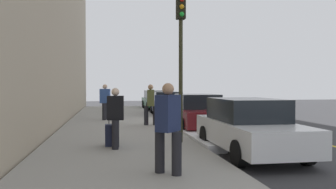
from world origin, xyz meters
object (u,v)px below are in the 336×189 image
object	(u,v)px
parked_car_green	(156,100)
rolling_suitcase	(109,135)
pedestrian_black_coat	(116,116)
traffic_light_pole	(181,44)
parked_car_navy	(167,104)
parked_car_white	(249,126)
pedestrian_navy_coat	(168,126)
parked_car_maroon	(198,112)
pedestrian_olive_coat	(151,103)
pedestrian_blue_coat	(105,101)

from	to	relation	value
parked_car_green	rolling_suitcase	size ratio (longest dim) A/B	4.46
pedestrian_black_coat	traffic_light_pole	bearing A→B (deg)	108.82
parked_car_navy	parked_car_white	world-z (taller)	same
pedestrian_black_coat	pedestrian_navy_coat	world-z (taller)	pedestrian_navy_coat
parked_car_green	rolling_suitcase	xyz separation A→B (m)	(17.76, -3.77, -0.30)
parked_car_green	rolling_suitcase	bearing A→B (deg)	-11.97
parked_car_white	pedestrian_navy_coat	bearing A→B (deg)	-48.57
parked_car_maroon	pedestrian_olive_coat	xyz separation A→B (m)	(-0.74, -1.94, 0.34)
parked_car_green	pedestrian_navy_coat	size ratio (longest dim) A/B	2.46
parked_car_navy	rolling_suitcase	world-z (taller)	parked_car_navy
pedestrian_black_coat	pedestrian_olive_coat	bearing A→B (deg)	163.49
parked_car_white	traffic_light_pole	world-z (taller)	traffic_light_pole
parked_car_maroon	parked_car_white	xyz separation A→B (m)	(5.47, -0.00, -0.00)
parked_car_green	parked_car_white	size ratio (longest dim) A/B	0.96
traffic_light_pole	parked_car_maroon	bearing A→B (deg)	158.68
parked_car_maroon	pedestrian_blue_coat	xyz separation A→B (m)	(-3.55, -3.94, 0.35)
parked_car_navy	parked_car_maroon	bearing A→B (deg)	1.16
pedestrian_blue_coat	rolling_suitcase	bearing A→B (deg)	1.35
parked_car_navy	parked_car_maroon	xyz separation A→B (m)	(6.95, 0.14, -0.00)
pedestrian_olive_coat	traffic_light_pole	world-z (taller)	traffic_light_pole
rolling_suitcase	pedestrian_blue_coat	bearing A→B (deg)	-178.65
pedestrian_blue_coat	pedestrian_olive_coat	distance (m)	3.45
pedestrian_black_coat	pedestrian_olive_coat	distance (m)	5.76
pedestrian_navy_coat	rolling_suitcase	distance (m)	3.64
parked_car_maroon	pedestrian_olive_coat	size ratio (longest dim) A/B	2.59
parked_car_white	pedestrian_olive_coat	world-z (taller)	pedestrian_olive_coat
parked_car_navy	rolling_suitcase	xyz separation A→B (m)	(11.34, -3.61, -0.30)
parked_car_green	parked_car_white	bearing A→B (deg)	-0.04
parked_car_navy	pedestrian_blue_coat	distance (m)	5.12
pedestrian_black_coat	pedestrian_olive_coat	xyz separation A→B (m)	(-5.53, 1.64, 0.07)
pedestrian_navy_coat	pedestrian_olive_coat	bearing A→B (deg)	175.38
parked_car_green	parked_car_maroon	bearing A→B (deg)	-0.05
parked_car_navy	parked_car_white	size ratio (longest dim) A/B	1.04
pedestrian_olive_coat	parked_car_white	bearing A→B (deg)	17.32
parked_car_green	traffic_light_pole	size ratio (longest dim) A/B	0.98
pedestrian_black_coat	pedestrian_blue_coat	size ratio (longest dim) A/B	0.92
traffic_light_pole	parked_car_white	bearing A→B (deg)	49.62
pedestrian_blue_coat	traffic_light_pole	world-z (taller)	traffic_light_pole
parked_car_white	pedestrian_blue_coat	bearing A→B (deg)	-156.40
parked_car_green	traffic_light_pole	bearing A→B (deg)	-5.28
parked_car_maroon	pedestrian_blue_coat	distance (m)	5.31
pedestrian_navy_coat	pedestrian_olive_coat	world-z (taller)	pedestrian_olive_coat
pedestrian_navy_coat	parked_car_white	bearing A→B (deg)	131.43
rolling_suitcase	pedestrian_navy_coat	bearing A→B (deg)	18.32
pedestrian_olive_coat	parked_car_green	bearing A→B (deg)	171.21
parked_car_maroon	parked_car_white	world-z (taller)	same
parked_car_green	parked_car_maroon	distance (m)	13.37
parked_car_white	rolling_suitcase	distance (m)	3.92
rolling_suitcase	parked_car_maroon	bearing A→B (deg)	139.47
parked_car_white	pedestrian_blue_coat	distance (m)	9.85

